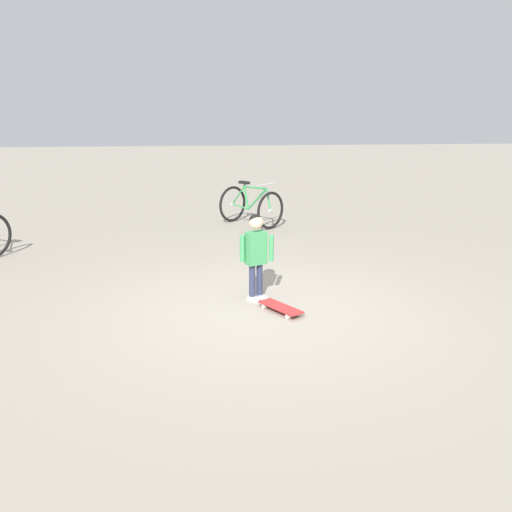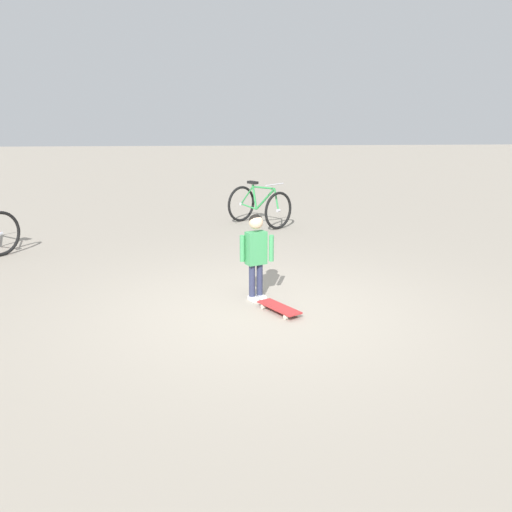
% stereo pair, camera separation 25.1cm
% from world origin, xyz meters
% --- Properties ---
extents(ground_plane, '(50.00, 50.00, 0.00)m').
position_xyz_m(ground_plane, '(0.00, 0.00, 0.00)').
color(ground_plane, '#9E9384').
extents(child_person, '(0.41, 0.25, 1.06)m').
position_xyz_m(child_person, '(0.04, -0.43, 0.66)').
color(child_person, '#2D3351').
rests_on(child_person, ground).
extents(skateboard, '(0.49, 0.62, 0.07)m').
position_xyz_m(skateboard, '(-0.20, 0.05, 0.06)').
color(skateboard, '#B22D2D').
rests_on(skateboard, ground).
extents(bicycle_far, '(1.24, 1.27, 0.85)m').
position_xyz_m(bicycle_far, '(-0.26, -4.83, 0.38)').
color(bicycle_far, black).
rests_on(bicycle_far, ground).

